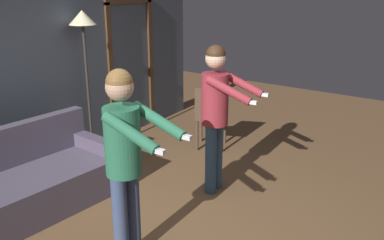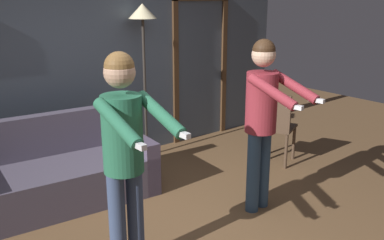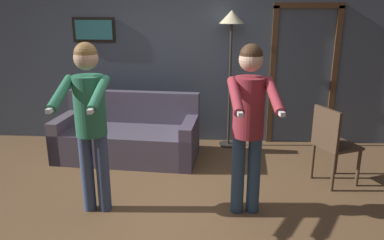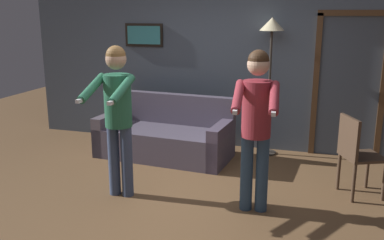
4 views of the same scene
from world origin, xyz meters
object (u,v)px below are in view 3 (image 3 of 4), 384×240
at_px(torchiere_lamp, 231,33).
at_px(dining_chair_distant, 332,141).
at_px(person_standing_left, 90,113).
at_px(couch, 128,138).
at_px(person_standing_right, 249,115).

height_order(torchiere_lamp, dining_chair_distant, torchiere_lamp).
bearing_deg(torchiere_lamp, person_standing_left, -124.97).
bearing_deg(torchiere_lamp, couch, -158.59).
xyz_separation_m(person_standing_right, dining_chair_distant, (1.03, 0.73, -0.50)).
relative_size(person_standing_right, dining_chair_distant, 1.83).
distance_m(couch, person_standing_right, 2.19).
distance_m(couch, dining_chair_distant, 2.65).
bearing_deg(torchiere_lamp, dining_chair_distant, -46.78).
xyz_separation_m(person_standing_left, person_standing_right, (1.52, 0.06, -0.01)).
xyz_separation_m(couch, dining_chair_distant, (2.55, -0.67, 0.25)).
relative_size(person_standing_left, dining_chair_distant, 1.84).
bearing_deg(person_standing_right, torchiere_lamp, 93.32).
xyz_separation_m(couch, person_standing_right, (1.52, -1.40, 0.75)).
relative_size(couch, person_standing_right, 1.15).
xyz_separation_m(torchiere_lamp, dining_chair_distant, (1.15, -1.22, -1.14)).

